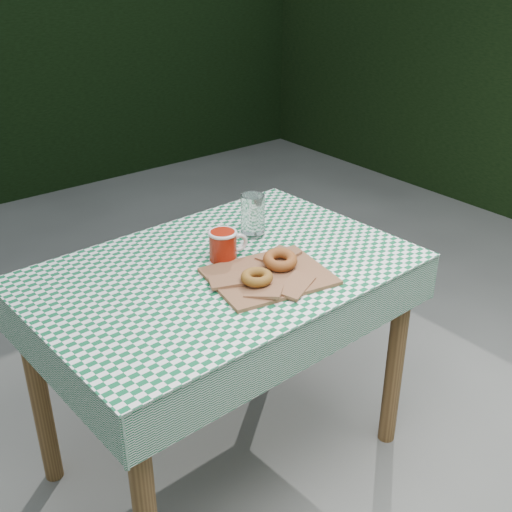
{
  "coord_description": "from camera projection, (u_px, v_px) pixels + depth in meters",
  "views": [
    {
      "loc": [
        -0.79,
        -1.39,
        1.65
      ],
      "look_at": [
        0.26,
        -0.07,
        0.79
      ],
      "focal_mm": 44.47,
      "sensor_mm": 36.0,
      "label": 1
    }
  ],
  "objects": [
    {
      "name": "tablecloth",
      "position": [
        221.0,
        268.0,
        1.9
      ],
      "size": [
        1.17,
        0.82,
        0.01
      ],
      "primitive_type": "cube",
      "rotation": [
        0.0,
        0.0,
        0.05
      ],
      "color": "#0D5630",
      "rests_on": "table"
    },
    {
      "name": "drinking_glass",
      "position": [
        253.0,
        215.0,
        2.07
      ],
      "size": [
        0.08,
        0.08,
        0.14
      ],
      "primitive_type": "cylinder",
      "rotation": [
        0.0,
        0.0,
        0.08
      ],
      "color": "white",
      "rests_on": "tablecloth"
    },
    {
      "name": "bagel_front",
      "position": [
        257.0,
        277.0,
        1.78
      ],
      "size": [
        0.11,
        0.11,
        0.03
      ],
      "primitive_type": "torus",
      "rotation": [
        0.0,
        0.0,
        0.2
      ],
      "color": "olive",
      "rests_on": "paper_bag"
    },
    {
      "name": "bagel_back",
      "position": [
        280.0,
        260.0,
        1.87
      ],
      "size": [
        0.13,
        0.13,
        0.03
      ],
      "primitive_type": "torus",
      "rotation": [
        0.0,
        0.0,
        -0.39
      ],
      "color": "brown",
      "rests_on": "paper_bag"
    },
    {
      "name": "table",
      "position": [
        224.0,
        370.0,
        2.07
      ],
      "size": [
        1.15,
        0.8,
        0.75
      ],
      "primitive_type": "cube",
      "rotation": [
        0.0,
        0.0,
        0.05
      ],
      "color": "brown",
      "rests_on": "ground"
    },
    {
      "name": "ground",
      "position": [
        185.0,
        476.0,
        2.16
      ],
      "size": [
        60.0,
        60.0,
        0.0
      ],
      "primitive_type": "plane",
      "color": "#494944",
      "rests_on": "ground"
    },
    {
      "name": "paper_bag",
      "position": [
        269.0,
        275.0,
        1.84
      ],
      "size": [
        0.38,
        0.33,
        0.02
      ],
      "primitive_type": "cube",
      "rotation": [
        0.0,
        0.0,
        -0.18
      ],
      "color": "#8D5D3D",
      "rests_on": "tablecloth"
    },
    {
      "name": "coffee_mug",
      "position": [
        223.0,
        246.0,
        1.92
      ],
      "size": [
        0.2,
        0.2,
        0.09
      ],
      "primitive_type": null,
      "rotation": [
        0.0,
        0.0,
        -0.25
      ],
      "color": "maroon",
      "rests_on": "tablecloth"
    }
  ]
}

